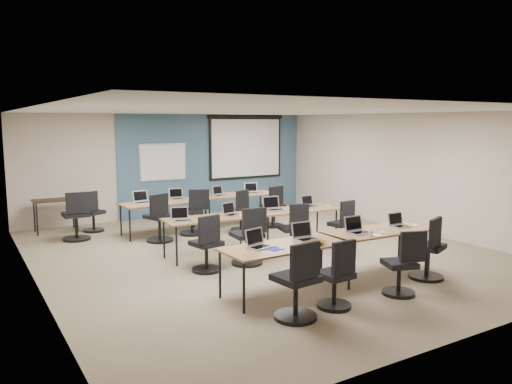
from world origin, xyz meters
TOP-DOWN VIEW (x-y plane):
  - floor at (0.00, 0.00)m, footprint 8.00×9.00m
  - ceiling at (0.00, 0.00)m, footprint 8.00×9.00m
  - wall_back at (0.00, 4.50)m, footprint 8.00×0.04m
  - wall_front at (0.00, -4.50)m, footprint 8.00×0.04m
  - wall_left at (-4.00, 0.00)m, footprint 0.04×9.00m
  - wall_right at (4.00, 0.00)m, footprint 0.04×9.00m
  - blue_accent_panel at (1.25, 4.47)m, footprint 5.50×0.04m
  - whiteboard at (-0.30, 4.43)m, footprint 1.28×0.03m
  - projector_screen at (2.20, 4.41)m, footprint 2.40×0.10m
  - training_table_front_left at (-0.94, -2.17)m, footprint 1.93×0.80m
  - training_table_front_right at (0.90, -2.12)m, footprint 1.89×0.79m
  - training_table_mid_left at (-0.96, 0.28)m, footprint 1.74×0.72m
  - training_table_mid_right at (0.91, 0.22)m, footprint 1.81×0.75m
  - training_table_back_left at (-1.04, 2.49)m, footprint 1.87×0.78m
  - training_table_back_right at (0.94, 2.72)m, footprint 1.93×0.80m
  - laptop_0 at (-1.36, -2.07)m, footprint 0.34×0.29m
  - mouse_0 at (-1.13, -2.33)m, footprint 0.07×0.10m
  - task_chair_0 at (-1.37, -3.05)m, footprint 0.56×0.56m
  - laptop_1 at (-0.51, -2.05)m, footprint 0.35×0.29m
  - mouse_1 at (-0.39, -2.30)m, footprint 0.07×0.11m
  - task_chair_1 at (-0.70, -3.00)m, footprint 0.47×0.47m
  - laptop_2 at (0.48, -2.10)m, footprint 0.35×0.30m
  - mouse_2 at (0.80, -2.33)m, footprint 0.08×0.11m
  - task_chair_2 at (0.46, -3.09)m, footprint 0.50×0.48m
  - laptop_3 at (1.41, -2.11)m, footprint 0.30×0.26m
  - mouse_3 at (1.68, -2.24)m, footprint 0.08×0.11m
  - task_chair_3 at (1.38, -2.78)m, footprint 0.58×0.55m
  - laptop_4 at (-1.54, 0.28)m, footprint 0.32×0.27m
  - mouse_4 at (-1.28, 0.11)m, footprint 0.08×0.10m
  - task_chair_4 at (-1.46, -0.61)m, footprint 0.50×0.50m
  - laptop_5 at (-0.52, 0.30)m, footprint 0.31×0.26m
  - mouse_5 at (-0.40, 0.13)m, footprint 0.07×0.10m
  - task_chair_5 at (-0.65, -0.60)m, footprint 0.56×0.56m
  - laptop_6 at (0.49, 0.36)m, footprint 0.36×0.31m
  - mouse_6 at (0.76, 0.18)m, footprint 0.06×0.09m
  - task_chair_6 at (0.52, -0.30)m, footprint 0.47×0.47m
  - laptop_7 at (1.36, 0.31)m, footprint 0.30×0.26m
  - mouse_7 at (1.71, 0.14)m, footprint 0.06×0.09m
  - task_chair_7 at (1.58, -0.51)m, footprint 0.48×0.48m
  - laptop_8 at (-1.49, 2.64)m, footprint 0.34×0.29m
  - mouse_8 at (-1.19, 2.51)m, footprint 0.08×0.11m
  - task_chair_8 at (-1.38, 1.83)m, footprint 0.58×0.56m
  - laptop_9 at (-0.61, 2.73)m, footprint 0.32×0.27m
  - mouse_9 at (-0.33, 2.48)m, footprint 0.06×0.10m
  - task_chair_9 at (-0.50, 2.08)m, footprint 0.59×0.55m
  - laptop_10 at (0.45, 2.70)m, footprint 0.30×0.26m
  - mouse_10 at (0.85, 2.45)m, footprint 0.08×0.12m
  - task_chair_10 at (0.60, 1.88)m, footprint 0.49×0.48m
  - laptop_11 at (1.38, 2.68)m, footprint 0.34×0.29m
  - mouse_11 at (1.70, 2.50)m, footprint 0.07×0.10m
  - task_chair_11 at (1.49, 1.87)m, footprint 0.52×0.52m
  - blue_mousepad at (-1.21, -2.28)m, footprint 0.28×0.26m
  - snack_bowl at (-0.54, -2.38)m, footprint 0.32×0.32m
  - snack_plate at (0.62, -2.40)m, footprint 0.21×0.21m
  - coffee_cup at (0.51, -2.37)m, footprint 0.08×0.08m
  - utility_table at (-3.07, 3.99)m, footprint 0.97×0.54m
  - spare_chair_a at (-2.35, 3.53)m, footprint 0.50×0.46m
  - spare_chair_b at (-2.84, 2.86)m, footprint 0.58×0.58m

SIDE VIEW (x-z plane):
  - floor at x=0.00m, z-range -0.01..0.01m
  - spare_chair_a at x=-2.35m, z-range -0.09..0.86m
  - task_chair_6 at x=0.52m, z-range -0.09..0.87m
  - task_chair_1 at x=-0.70m, z-range -0.09..0.87m
  - task_chair_2 at x=0.46m, z-range -0.09..0.88m
  - task_chair_10 at x=0.60m, z-range -0.09..0.88m
  - task_chair_7 at x=1.58m, z-range -0.09..0.88m
  - task_chair_4 at x=-1.46m, z-range -0.09..0.90m
  - task_chair_11 at x=1.49m, z-range -0.09..0.91m
  - task_chair_3 at x=1.38m, z-range -0.09..0.94m
  - task_chair_9 at x=-0.50m, z-range -0.09..0.94m
  - task_chair_5 at x=-0.65m, z-range -0.09..0.94m
  - task_chair_8 at x=-1.38m, z-range -0.09..0.95m
  - task_chair_0 at x=-1.37m, z-range -0.09..0.95m
  - spare_chair_b at x=-2.84m, z-range -0.09..0.96m
  - utility_table at x=-3.07m, z-range 0.29..1.04m
  - training_table_mid_left at x=-0.96m, z-range 0.32..1.05m
  - training_table_mid_right at x=0.91m, z-range 0.32..1.05m
  - training_table_back_left at x=-1.04m, z-range 0.32..1.05m
  - training_table_front_right at x=0.90m, z-range 0.32..1.05m
  - training_table_front_left at x=-0.94m, z-range 0.32..1.05m
  - training_table_back_right at x=0.94m, z-range 0.32..1.05m
  - blue_mousepad at x=-1.21m, z-range 0.73..0.74m
  - snack_plate at x=0.62m, z-range 0.73..0.74m
  - mouse_7 at x=1.71m, z-range 0.73..0.76m
  - mouse_6 at x=0.76m, z-range 0.73..0.76m
  - mouse_4 at x=-1.28m, z-range 0.73..0.76m
  - mouse_2 at x=0.80m, z-range 0.73..0.76m
  - mouse_0 at x=-1.13m, z-range 0.73..0.76m
  - mouse_9 at x=-0.33m, z-range 0.73..0.76m
  - mouse_8 at x=-1.19m, z-range 0.72..0.76m
  - mouse_5 at x=-0.40m, z-range 0.72..0.76m
  - mouse_11 at x=1.70m, z-range 0.72..0.76m
  - mouse_3 at x=1.68m, z-range 0.72..0.76m
  - mouse_10 at x=0.85m, z-range 0.72..0.76m
  - mouse_1 at x=-0.39m, z-range 0.72..0.76m
  - snack_bowl at x=-0.54m, z-range 0.73..0.79m
  - coffee_cup at x=0.51m, z-range 0.74..0.80m
  - laptop_7 at x=1.36m, z-range 0.67..0.90m
  - laptop_3 at x=1.41m, z-range 0.67..0.91m
  - laptop_10 at x=0.45m, z-range 0.67..0.91m
  - laptop_5 at x=-0.52m, z-range 0.67..0.91m
  - laptop_4 at x=-1.54m, z-range 0.67..0.91m
  - laptop_9 at x=-0.61m, z-range 0.67..0.91m
  - laptop_0 at x=-1.36m, z-range 0.67..0.92m
  - laptop_11 at x=1.38m, z-range 0.67..0.92m
  - laptop_8 at x=-1.49m, z-range 0.66..0.92m
  - laptop_1 at x=-0.51m, z-range 0.66..0.93m
  - laptop_2 at x=0.48m, z-range 0.66..0.93m
  - laptop_6 at x=0.49m, z-range 0.66..0.93m
  - wall_back at x=0.00m, z-range 0.00..2.70m
  - wall_front at x=0.00m, z-range 0.00..2.70m
  - wall_left at x=-4.00m, z-range 0.00..2.70m
  - wall_right at x=4.00m, z-range 0.00..2.70m
  - blue_accent_panel at x=1.25m, z-range 0.00..2.70m
  - whiteboard at x=-0.30m, z-range 0.96..1.94m
  - projector_screen at x=2.20m, z-range 0.98..2.80m
  - ceiling at x=0.00m, z-range 2.69..2.71m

